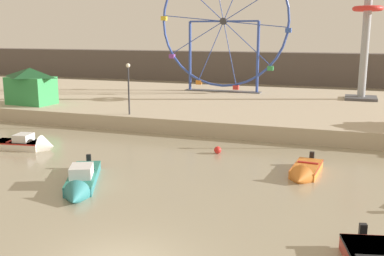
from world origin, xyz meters
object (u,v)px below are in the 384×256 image
Objects in this scene: motorboat_white_red_stripe at (28,144)px; mooring_buoy_orange at (218,150)px; promenade_lamp_near at (128,81)px; drop_tower_steel_tower at (366,28)px; motorboat_teal_painted at (81,182)px; carnival_booth_green_kiosk at (31,85)px; motorboat_orange_hull at (304,172)px; ferris_wheel_blue_frame at (224,23)px.

motorboat_white_red_stripe is 11.80m from mooring_buoy_orange.
drop_tower_steel_tower is at bearing 40.27° from promenade_lamp_near.
drop_tower_steel_tower reaches higher than motorboat_white_red_stripe.
motorboat_teal_painted is 1.24× the size of carnival_booth_green_kiosk.
ferris_wheel_blue_frame is at bearing -150.36° from motorboat_orange_hull.
drop_tower_steel_tower reaches higher than mooring_buoy_orange.
mooring_buoy_orange is at bearing 126.95° from motorboat_teal_painted.
motorboat_teal_painted is 20.56m from carnival_booth_green_kiosk.
promenade_lamp_near reaches higher than motorboat_white_red_stripe.
ferris_wheel_blue_frame is 19.73m from carnival_booth_green_kiosk.
drop_tower_steel_tower reaches higher than promenade_lamp_near.
ferris_wheel_blue_frame is at bearing 66.09° from motorboat_white_red_stripe.
promenade_lamp_near is (-3.08, -15.34, -4.44)m from ferris_wheel_blue_frame.
ferris_wheel_blue_frame is 3.16× the size of carnival_booth_green_kiosk.
motorboat_teal_painted is at bearing -118.17° from mooring_buoy_orange.
motorboat_white_red_stripe is (-16.82, 0.03, 0.08)m from motorboat_orange_hull.
drop_tower_steel_tower is at bearing 177.11° from motorboat_orange_hull.
motorboat_white_red_stripe is 25.03m from ferris_wheel_blue_frame.
motorboat_orange_hull is at bearing -16.54° from carnival_booth_green_kiosk.
drop_tower_steel_tower is at bearing -5.21° from ferris_wheel_blue_frame.
promenade_lamp_near is at bearing 149.83° from mooring_buoy_orange.
ferris_wheel_blue_frame is (-0.89, 28.24, 7.72)m from motorboat_teal_painted.
carnival_booth_green_kiosk is at bearing 118.16° from motorboat_white_red_stripe.
motorboat_white_red_stripe is 0.97× the size of carnival_booth_green_kiosk.
ferris_wheel_blue_frame is at bearing 50.59° from carnival_booth_green_kiosk.
promenade_lamp_near is at bearing -4.84° from carnival_booth_green_kiosk.
drop_tower_steel_tower is (12.68, 27.00, 7.23)m from motorboat_teal_painted.
carnival_booth_green_kiosk is (-7.06, 9.42, 2.39)m from motorboat_white_red_stripe.
motorboat_teal_painted is at bearing -72.89° from promenade_lamp_near.
promenade_lamp_near is (-3.97, 12.90, 3.28)m from motorboat_teal_painted.
motorboat_white_red_stripe is 30.30m from drop_tower_steel_tower.
motorboat_orange_hull is 25.79m from carnival_booth_green_kiosk.
motorboat_orange_hull is 0.92× the size of motorboat_white_red_stripe.
motorboat_orange_hull is 26.49m from ferris_wheel_blue_frame.
motorboat_white_red_stripe reaches higher than mooring_buoy_orange.
ferris_wheel_blue_frame is at bearing 174.79° from drop_tower_steel_tower.
motorboat_teal_painted reaches higher than motorboat_orange_hull.
ferris_wheel_blue_frame reaches higher than mooring_buoy_orange.
motorboat_teal_painted is 0.39× the size of drop_tower_steel_tower.
carnival_booth_green_kiosk is at bearing -155.37° from drop_tower_steel_tower.
mooring_buoy_orange is (8.30, -4.82, -3.37)m from promenade_lamp_near.
ferris_wheel_blue_frame is at bearing 78.65° from promenade_lamp_near.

